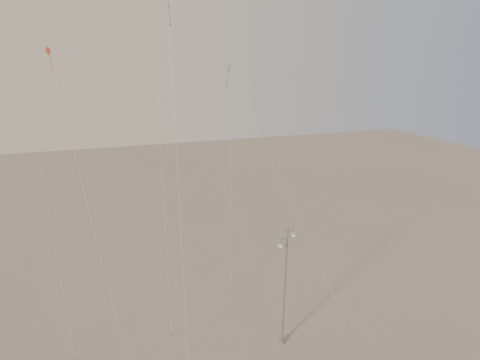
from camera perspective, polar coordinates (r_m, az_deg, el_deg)
name	(u,v)px	position (r m, az deg, el deg)	size (l,w,h in m)	color
street_lamp	(285,285)	(28.03, 6.84, -15.54)	(1.59, 0.74, 9.44)	#93959B
kite_1	(172,72)	(23.81, -10.34, 15.83)	(1.64, 9.59, 24.90)	#2F2C27
kite_3	(73,148)	(26.31, -24.14, 4.50)	(3.48, 8.79, 21.27)	maroon
kite_4	(252,121)	(33.48, 1.84, 9.01)	(6.19, 13.05, 20.12)	#2F2C27
kite_5	(156,6)	(39.60, -12.73, 24.39)	(9.85, 11.14, 33.43)	maroon
kite_7	(154,6)	(39.55, -12.98, 24.39)	(3.10, 18.22, 32.21)	maroon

